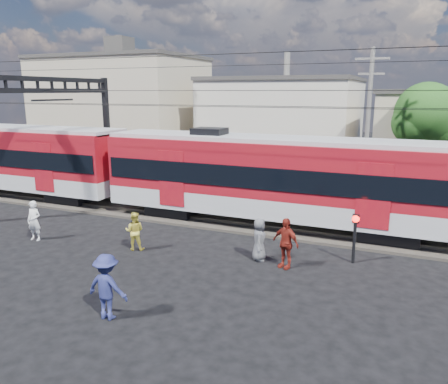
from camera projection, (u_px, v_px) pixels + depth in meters
The scene contains 16 objects.
ground at pixel (122, 285), 14.26m from camera, with size 120.00×120.00×0.00m, color black.
track_bed at pixel (220, 219), 21.42m from camera, with size 70.00×3.40×0.12m, color #2D2823.
rail_near at pixel (214, 220), 20.72m from camera, with size 70.00×0.12×0.12m, color #59544C.
rail_far at pixel (226, 213), 22.07m from camera, with size 70.00×0.12×0.12m, color #59544C.
commuter_train at pixel (278, 176), 19.80m from camera, with size 50.30×3.08×4.17m.
catenary at pixel (73, 111), 23.57m from camera, with size 70.00×9.30×7.52m.
building_west at pixel (123, 108), 41.21m from camera, with size 14.28×10.20×9.30m.
building_midwest at pixel (285, 120), 38.41m from camera, with size 12.24×12.24×7.30m.
utility_pole_mid at pixel (368, 121), 24.40m from camera, with size 1.80×0.24×8.50m.
tree_near at pixel (429, 117), 25.93m from camera, with size 3.82×3.64×6.72m.
pedestrian_a at pixel (34, 221), 18.37m from camera, with size 0.62×0.41×1.70m, color white.
pedestrian_b at pixel (135, 231), 17.26m from camera, with size 0.75×0.59×1.55m, color gold.
pedestrian_c at pixel (107, 287), 11.97m from camera, with size 1.21×0.69×1.87m, color navy.
pedestrian_d at pixel (285, 243), 15.47m from camera, with size 1.08×0.45×1.84m, color maroon.
pedestrian_e at pixel (259, 240), 16.17m from camera, with size 0.79×0.51×1.61m, color #535459.
crossing_signal at pixel (355, 229), 15.81m from camera, with size 0.27×0.27×1.85m.
Camera 1 is at (8.23, -10.86, 6.17)m, focal length 35.00 mm.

